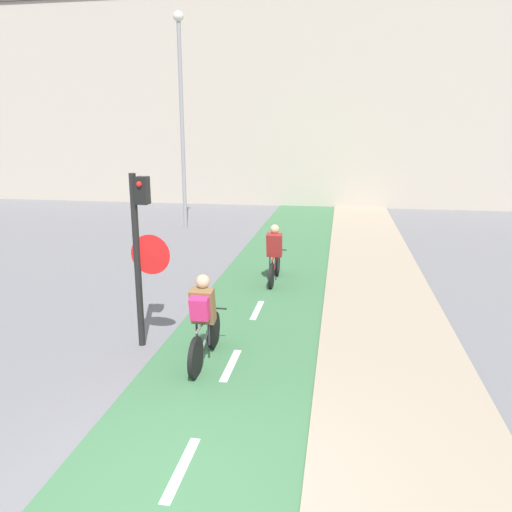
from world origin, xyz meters
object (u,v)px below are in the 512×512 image
at_px(street_lamp_far, 181,102).
at_px(cyclist_far, 274,256).
at_px(cyclist_near, 204,321).
at_px(traffic_light_pole, 141,242).

bearing_deg(street_lamp_far, cyclist_far, -55.98).
height_order(street_lamp_far, cyclist_near, street_lamp_far).
height_order(street_lamp_far, cyclist_far, street_lamp_far).
bearing_deg(traffic_light_pole, cyclist_far, 67.37).
relative_size(traffic_light_pole, cyclist_near, 1.72).
height_order(cyclist_near, cyclist_far, cyclist_near).
height_order(traffic_light_pole, cyclist_far, traffic_light_pole).
relative_size(street_lamp_far, cyclist_near, 4.43).
bearing_deg(traffic_light_pole, street_lamp_far, 103.84).
bearing_deg(cyclist_near, cyclist_far, 83.47).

